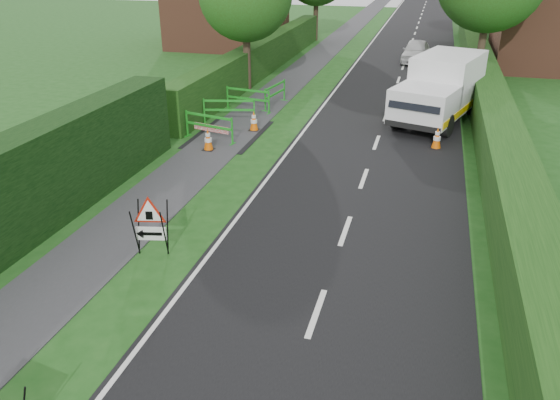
{
  "coord_description": "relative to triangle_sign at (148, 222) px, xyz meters",
  "views": [
    {
      "loc": [
        4.13,
        -7.55,
        6.51
      ],
      "look_at": [
        0.91,
        4.11,
        0.85
      ],
      "focal_mm": 35.0,
      "sensor_mm": 36.0,
      "label": 1
    }
  ],
  "objects": [
    {
      "name": "traffic_cone_0",
      "position": [
        6.23,
        9.28,
        -0.47
      ],
      "size": [
        0.38,
        0.38,
        0.79
      ],
      "color": "black",
      "rests_on": "ground"
    },
    {
      "name": "ground",
      "position": [
        1.64,
        -2.18,
        -0.86
      ],
      "size": [
        120.0,
        120.0,
        0.0
      ],
      "primitive_type": "plane",
      "color": "#194714",
      "rests_on": "ground"
    },
    {
      "name": "traffic_cone_1",
      "position": [
        6.6,
        12.06,
        -0.47
      ],
      "size": [
        0.38,
        0.38,
        0.79
      ],
      "color": "black",
      "rests_on": "ground"
    },
    {
      "name": "hatchback_car",
      "position": [
        4.73,
        25.2,
        -0.21
      ],
      "size": [
        1.68,
        3.88,
        1.3
      ],
      "primitive_type": "imported",
      "rotation": [
        0.0,
        0.0,
        -0.04
      ],
      "color": "silver",
      "rests_on": "ground"
    },
    {
      "name": "road_surface",
      "position": [
        4.14,
        32.82,
        -0.86
      ],
      "size": [
        6.0,
        90.0,
        0.02
      ],
      "primitive_type": "cube",
      "color": "black",
      "rests_on": "ground"
    },
    {
      "name": "ped_barrier_3",
      "position": [
        -0.78,
        13.16,
        -0.23
      ],
      "size": [
        0.67,
        2.09,
        1.0
      ],
      "rotation": [
        0.0,
        0.0,
        1.41
      ],
      "color": "#198C1D",
      "rests_on": "ground"
    },
    {
      "name": "ped_barrier_0",
      "position": [
        -1.8,
        7.98,
        -0.23
      ],
      "size": [
        2.09,
        0.81,
        1.0
      ],
      "rotation": [
        0.0,
        0.0,
        -0.23
      ],
      "color": "#198C1D",
      "rests_on": "ground"
    },
    {
      "name": "hedge_east",
      "position": [
        8.14,
        13.82,
        -0.86
      ],
      "size": [
        1.2,
        50.0,
        1.5
      ],
      "primitive_type": "cube",
      "color": "#14380F",
      "rests_on": "ground"
    },
    {
      "name": "triangle_sign",
      "position": [
        0.0,
        0.0,
        0.0
      ],
      "size": [
        1.02,
        1.02,
        1.24
      ],
      "rotation": [
        0.0,
        0.0,
        0.23
      ],
      "color": "black",
      "rests_on": "ground"
    },
    {
      "name": "redwhite_plank",
      "position": [
        -1.76,
        8.05,
        -0.86
      ],
      "size": [
        1.47,
        0.37,
        0.25
      ],
      "primitive_type": "cube",
      "rotation": [
        0.0,
        0.0,
        -0.22
      ],
      "color": "red",
      "rests_on": "ground"
    },
    {
      "name": "works_van",
      "position": [
        6.21,
        12.83,
        0.49
      ],
      "size": [
        3.71,
        5.97,
        2.55
      ],
      "rotation": [
        0.0,
        0.0,
        -0.3
      ],
      "color": "silver",
      "rests_on": "ground"
    },
    {
      "name": "footpath",
      "position": [
        -1.36,
        32.82,
        -0.86
      ],
      "size": [
        2.0,
        90.0,
        0.02
      ],
      "primitive_type": "cube",
      "color": "#2D2D30",
      "rests_on": "ground"
    },
    {
      "name": "ped_barrier_2",
      "position": [
        -1.67,
        12.04,
        -0.23
      ],
      "size": [
        2.09,
        0.68,
        1.0
      ],
      "rotation": [
        0.0,
        0.0,
        -0.16
      ],
      "color": "#198C1D",
      "rests_on": "ground"
    },
    {
      "name": "ped_barrier_1",
      "position": [
        -1.84,
        10.18,
        -0.23
      ],
      "size": [
        2.08,
        0.85,
        1.0
      ],
      "rotation": [
        0.0,
        0.0,
        0.25
      ],
      "color": "#198C1D",
      "rests_on": "ground"
    },
    {
      "name": "traffic_cone_4",
      "position": [
        -0.59,
        9.52,
        -0.47
      ],
      "size": [
        0.38,
        0.38,
        0.79
      ],
      "color": "black",
      "rests_on": "ground"
    },
    {
      "name": "traffic_cone_3",
      "position": [
        -1.44,
        6.98,
        -0.47
      ],
      "size": [
        0.38,
        0.38,
        0.79
      ],
      "color": "black",
      "rests_on": "ground"
    },
    {
      "name": "traffic_cone_2",
      "position": [
        6.83,
        13.86,
        -0.47
      ],
      "size": [
        0.38,
        0.38,
        0.79
      ],
      "color": "black",
      "rests_on": "ground"
    },
    {
      "name": "house_west",
      "position": [
        -8.36,
        27.82,
        2.03
      ],
      "size": [
        7.5,
        7.4,
        7.88
      ],
      "color": "brown",
      "rests_on": "ground"
    },
    {
      "name": "hedge_west_far",
      "position": [
        -3.36,
        19.82,
        -0.86
      ],
      "size": [
        1.0,
        24.0,
        1.8
      ],
      "primitive_type": "cube",
      "color": "#14380F",
      "rests_on": "ground"
    }
  ]
}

